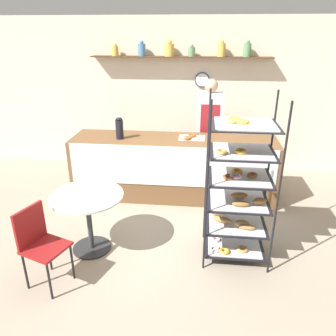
{
  "coord_description": "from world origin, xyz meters",
  "views": [
    {
      "loc": [
        0.42,
        -3.46,
        2.45
      ],
      "look_at": [
        0.0,
        0.44,
        0.8
      ],
      "focal_mm": 35.0,
      "sensor_mm": 36.0,
      "label": 1
    }
  ],
  "objects_px": {
    "person_worker": "(209,128)",
    "donut_tray_counter": "(190,137)",
    "pastry_rack": "(238,190)",
    "cafe_chair": "(39,239)",
    "coffee_carafe": "(119,128)",
    "cafe_table": "(88,208)"
  },
  "relations": [
    {
      "from": "pastry_rack",
      "to": "cafe_chair",
      "type": "bearing_deg",
      "value": -161.39
    },
    {
      "from": "cafe_table",
      "to": "coffee_carafe",
      "type": "relative_size",
      "value": 2.57
    },
    {
      "from": "pastry_rack",
      "to": "coffee_carafe",
      "type": "height_order",
      "value": "pastry_rack"
    },
    {
      "from": "person_worker",
      "to": "cafe_chair",
      "type": "height_order",
      "value": "person_worker"
    },
    {
      "from": "pastry_rack",
      "to": "cafe_table",
      "type": "xyz_separation_m",
      "value": [
        -1.69,
        -0.07,
        -0.28
      ]
    },
    {
      "from": "pastry_rack",
      "to": "donut_tray_counter",
      "type": "height_order",
      "value": "pastry_rack"
    },
    {
      "from": "coffee_carafe",
      "to": "donut_tray_counter",
      "type": "xyz_separation_m",
      "value": [
        1.05,
        0.13,
        -0.14
      ]
    },
    {
      "from": "person_worker",
      "to": "coffee_carafe",
      "type": "relative_size",
      "value": 5.41
    },
    {
      "from": "cafe_table",
      "to": "coffee_carafe",
      "type": "height_order",
      "value": "coffee_carafe"
    },
    {
      "from": "person_worker",
      "to": "donut_tray_counter",
      "type": "bearing_deg",
      "value": -119.05
    },
    {
      "from": "pastry_rack",
      "to": "coffee_carafe",
      "type": "distance_m",
      "value": 2.15
    },
    {
      "from": "cafe_table",
      "to": "coffee_carafe",
      "type": "distance_m",
      "value": 1.54
    },
    {
      "from": "cafe_table",
      "to": "person_worker",
      "type": "bearing_deg",
      "value": 56.37
    },
    {
      "from": "pastry_rack",
      "to": "donut_tray_counter",
      "type": "distance_m",
      "value": 1.6
    },
    {
      "from": "pastry_rack",
      "to": "coffee_carafe",
      "type": "xyz_separation_m",
      "value": [
        -1.64,
        1.36,
        0.27
      ]
    },
    {
      "from": "person_worker",
      "to": "pastry_rack",
      "type": "bearing_deg",
      "value": -81.56
    },
    {
      "from": "cafe_table",
      "to": "cafe_chair",
      "type": "bearing_deg",
      "value": -117.15
    },
    {
      "from": "pastry_rack",
      "to": "cafe_chair",
      "type": "xyz_separation_m",
      "value": [
        -2.0,
        -0.67,
        -0.32
      ]
    },
    {
      "from": "person_worker",
      "to": "coffee_carafe",
      "type": "bearing_deg",
      "value": -153.81
    },
    {
      "from": "cafe_table",
      "to": "donut_tray_counter",
      "type": "height_order",
      "value": "donut_tray_counter"
    },
    {
      "from": "cafe_table",
      "to": "pastry_rack",
      "type": "bearing_deg",
      "value": 2.52
    },
    {
      "from": "pastry_rack",
      "to": "donut_tray_counter",
      "type": "relative_size",
      "value": 4.8
    }
  ]
}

